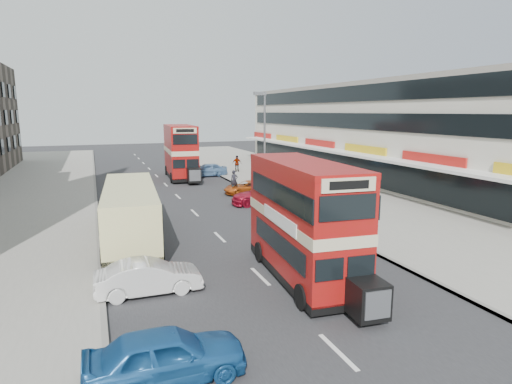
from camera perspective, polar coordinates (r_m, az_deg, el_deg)
name	(u,v)px	position (r m, az deg, el deg)	size (l,w,h in m)	color
ground	(280,296)	(16.25, 3.21, -13.55)	(160.00, 160.00, 0.00)	#28282B
road_surface	(178,196)	(34.72, -10.30, -0.59)	(12.00, 90.00, 0.01)	#28282B
pavement_right	(312,186)	(38.66, 7.46, 0.73)	(12.00, 90.00, 0.15)	gray
pavement_left	(6,207)	(34.68, -30.18, -1.77)	(12.00, 90.00, 0.15)	gray
kerb_left	(96,201)	(34.17, -20.40, -1.15)	(0.20, 90.00, 0.16)	gray
kerb_right	(250,191)	(36.27, -0.79, 0.17)	(0.20, 90.00, 0.16)	gray
commercial_row	(376,132)	(44.08, 15.58, 7.69)	(9.90, 46.20, 9.30)	beige
street_lamp	(264,136)	(34.00, 1.02, 7.47)	(1.00, 0.20, 8.12)	slate
bus_main	(304,220)	(17.17, 6.31, -3.74)	(2.86, 8.46, 4.58)	black
bus_second	(181,151)	(44.03, -9.94, 5.30)	(3.14, 9.44, 5.11)	black
coach	(130,211)	(23.33, -16.27, -2.40)	(3.24, 10.17, 2.66)	black
car_left_near	(166,355)	(11.68, -11.79, -20.34)	(1.61, 4.01, 1.37)	#1B5596
car_left_front	(149,277)	(16.67, -14.01, -10.85)	(1.35, 3.86, 1.27)	white
car_right_a	(265,195)	(31.20, 1.18, -0.36)	(1.99, 4.90, 1.42)	#A71028
car_right_b	(248,187)	(35.08, -1.09, 0.60)	(1.82, 3.95, 1.10)	#B94C12
car_right_c	(207,170)	(44.85, -6.45, 2.92)	(1.63, 4.06, 1.38)	#5882B1
pedestrian_near	(293,186)	(32.51, 4.90, 0.83)	(0.73, 0.50, 1.99)	gray
pedestrian_far	(237,163)	(47.33, -2.55, 3.79)	(1.04, 0.43, 1.77)	gray
cyclist	(234,187)	(34.74, -2.89, 0.71)	(0.61, 1.61, 2.00)	gray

